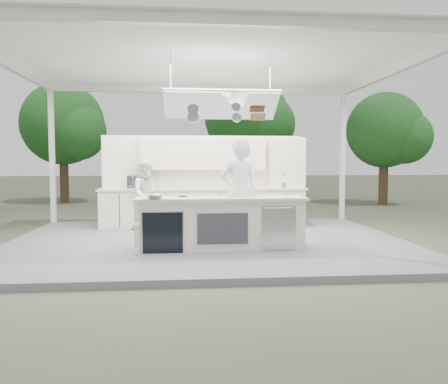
{
  "coord_description": "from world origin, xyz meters",
  "views": [
    {
      "loc": [
        -0.47,
        -8.86,
        1.72
      ],
      "look_at": [
        0.37,
        0.4,
        1.07
      ],
      "focal_mm": 35.0,
      "sensor_mm": 36.0,
      "label": 1
    }
  ],
  "objects": [
    {
      "name": "toaster_oven",
      "position": [
        -1.59,
        2.08,
        1.22
      ],
      "size": [
        0.55,
        0.38,
        0.3
      ],
      "primitive_type": "imported",
      "rotation": [
        0.0,
        0.0,
        0.01
      ],
      "color": "silver",
      "rests_on": "back_counter"
    },
    {
      "name": "back_wall_unit",
      "position": [
        0.44,
        2.11,
        1.57
      ],
      "size": [
        5.05,
        0.48,
        2.25
      ],
      "color": "white",
      "rests_on": "stage_deck"
    },
    {
      "name": "sous_chef",
      "position": [
        -1.33,
        1.55,
        0.94
      ],
      "size": [
        0.93,
        0.81,
        1.64
      ],
      "primitive_type": "imported",
      "rotation": [
        0.0,
        0.0,
        0.27
      ],
      "color": "white",
      "rests_on": "stage_deck"
    },
    {
      "name": "demo_island",
      "position": [
        0.18,
        -0.91,
        0.6
      ],
      "size": [
        3.1,
        0.79,
        0.95
      ],
      "color": "white",
      "rests_on": "stage_deck"
    },
    {
      "name": "stage_deck",
      "position": [
        0.0,
        0.0,
        0.06
      ],
      "size": [
        8.0,
        6.0,
        0.12
      ],
      "primitive_type": "cube",
      "color": "slate",
      "rests_on": "ground"
    },
    {
      "name": "head_chef",
      "position": [
        0.57,
        -0.7,
        1.13
      ],
      "size": [
        0.81,
        0.6,
        2.03
      ],
      "primitive_type": "imported",
      "rotation": [
        0.0,
        0.0,
        3.3
      ],
      "color": "white",
      "rests_on": "stage_deck"
    },
    {
      "name": "bowl_small",
      "position": [
        -0.5,
        -0.76,
        1.11
      ],
      "size": [
        0.28,
        0.28,
        0.08
      ],
      "primitive_type": "imported",
      "rotation": [
        0.0,
        0.0,
        0.09
      ],
      "color": "silver",
      "rests_on": "demo_island"
    },
    {
      "name": "tree_cluster",
      "position": [
        -0.16,
        9.77,
        3.29
      ],
      "size": [
        19.55,
        9.4,
        5.85
      ],
      "color": "#463223",
      "rests_on": "ground"
    },
    {
      "name": "back_counter",
      "position": [
        0.0,
        1.9,
        0.6
      ],
      "size": [
        5.08,
        0.72,
        0.95
      ],
      "color": "white",
      "rests_on": "stage_deck"
    },
    {
      "name": "bowl_large",
      "position": [
        -0.99,
        -1.15,
        1.11
      ],
      "size": [
        0.4,
        0.4,
        0.08
      ],
      "primitive_type": "imported",
      "rotation": [
        0.0,
        0.0,
        0.28
      ],
      "color": "#B7BABF",
      "rests_on": "demo_island"
    },
    {
      "name": "ground",
      "position": [
        0.0,
        0.0,
        0.0
      ],
      "size": [
        90.0,
        90.0,
        0.0
      ],
      "primitive_type": "plane",
      "color": "#484E35",
      "rests_on": "ground"
    },
    {
      "name": "tent",
      "position": [
        0.0,
        -0.01,
        3.71
      ],
      "size": [
        8.2,
        6.2,
        3.86
      ],
      "color": "white",
      "rests_on": "ground"
    }
  ]
}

